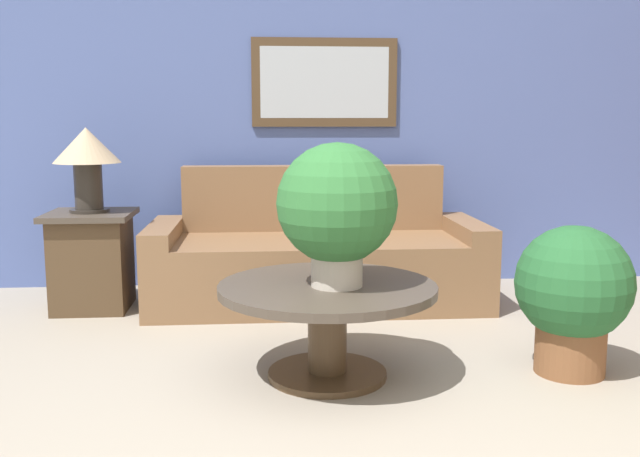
{
  "coord_description": "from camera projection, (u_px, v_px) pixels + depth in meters",
  "views": [
    {
      "loc": [
        -0.35,
        -1.89,
        1.19
      ],
      "look_at": [
        -0.04,
        2.01,
        0.58
      ],
      "focal_mm": 40.0,
      "sensor_mm": 36.0,
      "label": 1
    }
  ],
  "objects": [
    {
      "name": "wall_back",
      "position": [
        312.0,
        101.0,
        5.01
      ],
      "size": [
        7.93,
        0.09,
        2.6
      ],
      "color": "#5166A8",
      "rests_on": "ground_plane"
    },
    {
      "name": "side_table",
      "position": [
        92.0,
        260.0,
        4.43
      ],
      "size": [
        0.52,
        0.52,
        0.61
      ],
      "color": "#4C3823",
      "rests_on": "ground_plane"
    },
    {
      "name": "coffee_table",
      "position": [
        327.0,
        310.0,
        3.24
      ],
      "size": [
        1.0,
        1.0,
        0.44
      ],
      "color": "#4C3823",
      "rests_on": "ground_plane"
    },
    {
      "name": "potted_plant_on_table",
      "position": [
        337.0,
        207.0,
        3.14
      ],
      "size": [
        0.54,
        0.54,
        0.64
      ],
      "color": "beige",
      "rests_on": "coffee_table"
    },
    {
      "name": "couch_main",
      "position": [
        317.0,
        259.0,
        4.61
      ],
      "size": [
        2.12,
        0.87,
        0.86
      ],
      "color": "brown",
      "rests_on": "ground_plane"
    },
    {
      "name": "potted_plant_floor",
      "position": [
        573.0,
        292.0,
        3.29
      ],
      "size": [
        0.54,
        0.54,
        0.7
      ],
      "color": "brown",
      "rests_on": "ground_plane"
    },
    {
      "name": "table_lamp",
      "position": [
        87.0,
        154.0,
        4.33
      ],
      "size": [
        0.4,
        0.4,
        0.52
      ],
      "color": "#2D2823",
      "rests_on": "side_table"
    }
  ]
}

